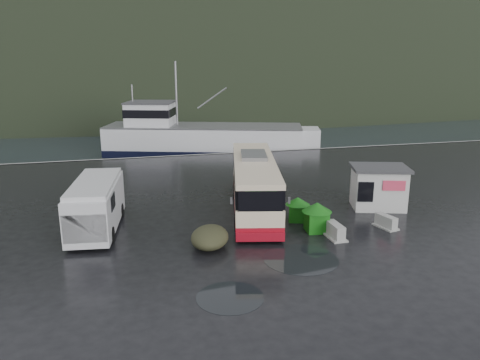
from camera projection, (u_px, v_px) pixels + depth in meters
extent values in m
plane|color=black|center=(230.00, 228.00, 25.61)|extent=(160.00, 160.00, 0.00)
cube|color=black|center=(141.00, 91.00, 128.77)|extent=(300.00, 180.00, 0.02)
cube|color=#999993|center=(183.00, 156.00, 44.37)|extent=(160.00, 0.60, 1.50)
ellipsoid|color=black|center=(148.00, 74.00, 262.43)|extent=(780.00, 540.00, 570.00)
cylinder|color=black|center=(301.00, 259.00, 21.63)|extent=(3.51, 3.51, 0.01)
cylinder|color=black|center=(230.00, 297.00, 18.17)|extent=(2.67, 2.67, 0.01)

